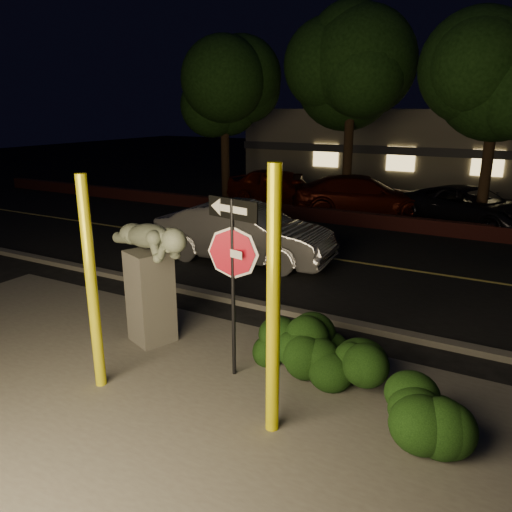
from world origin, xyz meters
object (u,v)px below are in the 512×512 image
at_px(parked_car_darkred, 362,196).
at_px(signpost, 233,253).
at_px(silver_sedan, 245,233).
at_px(sculpture, 150,268).
at_px(parked_car_red, 279,187).
at_px(parked_car_dark, 470,207).
at_px(yellow_pole_left, 92,286).
at_px(yellow_pole_right, 273,306).

bearing_deg(parked_car_darkred, signpost, 166.30).
bearing_deg(parked_car_darkred, silver_sedan, 150.05).
relative_size(signpost, parked_car_darkred, 0.52).
height_order(signpost, parked_car_darkred, signpost).
distance_m(sculpture, silver_sedan, 5.21).
distance_m(silver_sedan, parked_car_red, 8.27).
xyz_separation_m(parked_car_red, parked_car_dark, (7.70, -0.38, -0.09)).
bearing_deg(yellow_pole_left, silver_sedan, 101.02).
height_order(yellow_pole_left, signpost, yellow_pole_left).
height_order(yellow_pole_left, parked_car_darkred, yellow_pole_left).
distance_m(sculpture, parked_car_darkred, 12.44).
bearing_deg(signpost, parked_car_red, 126.02).
bearing_deg(sculpture, silver_sedan, 122.73).
bearing_deg(sculpture, parked_car_red, 127.84).
bearing_deg(parked_car_red, parked_car_dark, -86.70).
relative_size(silver_sedan, parked_car_red, 1.04).
relative_size(yellow_pole_right, silver_sedan, 0.72).
xyz_separation_m(silver_sedan, parked_car_red, (-2.80, 7.78, -0.00)).
height_order(parked_car_red, parked_car_dark, parked_car_red).
height_order(signpost, sculpture, signpost).
bearing_deg(signpost, sculpture, -176.66).
relative_size(yellow_pole_left, parked_car_dark, 0.63).
xyz_separation_m(yellow_pole_right, parked_car_dark, (0.82, 13.74, -1.04)).
relative_size(sculpture, parked_car_red, 0.49).
xyz_separation_m(silver_sedan, parked_car_dark, (4.90, 7.41, -0.09)).
bearing_deg(sculpture, yellow_pole_right, -1.27).
relative_size(signpost, silver_sedan, 0.58).
xyz_separation_m(parked_car_darkred, parked_car_dark, (3.91, 0.05, -0.08)).
bearing_deg(parked_car_darkred, parked_car_dark, -111.56).
distance_m(yellow_pole_right, parked_car_red, 15.73).
bearing_deg(yellow_pole_left, parked_car_red, 105.84).
xyz_separation_m(yellow_pole_left, silver_sedan, (-1.29, 6.62, -0.81)).
distance_m(parked_car_darkred, parked_car_dark, 3.92).
xyz_separation_m(yellow_pole_left, sculpture, (-0.26, 1.55, -0.21)).
height_order(signpost, parked_car_dark, signpost).
height_order(yellow_pole_right, silver_sedan, yellow_pole_right).
relative_size(signpost, parked_car_dark, 0.55).
distance_m(yellow_pole_left, parked_car_darkred, 14.01).
distance_m(silver_sedan, parked_car_darkred, 7.42).
bearing_deg(parked_car_dark, yellow_pole_left, -167.77).
xyz_separation_m(sculpture, parked_car_darkred, (-0.04, 12.42, -0.62)).
bearing_deg(yellow_pole_left, parked_car_dark, 75.57).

